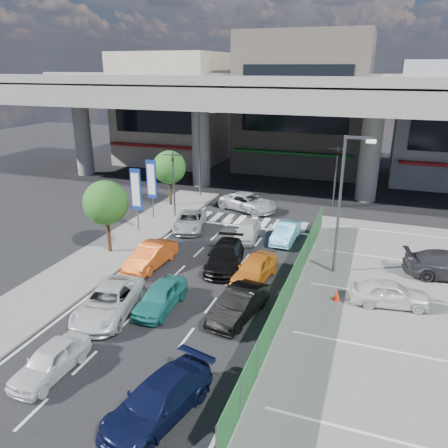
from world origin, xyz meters
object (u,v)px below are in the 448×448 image
at_px(minivan_navy_back, 158,400).
at_px(hatch_black_mid_right, 239,304).
at_px(street_lamp_left, 201,145).
at_px(signboard_far, 152,181).
at_px(sedan_black_mid, 225,256).
at_px(street_lamp_right, 344,194).
at_px(traffic_light_right, 337,162).
at_px(sedan_white_front_mid, 247,231).
at_px(kei_truck_front_right, 286,232).
at_px(tree_near, 106,203).
at_px(taxi_teal_mid, 161,296).
at_px(van_white_back_left, 50,361).
at_px(taxi_orange_left, 151,256).
at_px(taxi_orange_right, 255,269).
at_px(wagon_silver_front_left, 190,221).
at_px(signboard_near, 136,191).
at_px(parked_sedan_white, 390,293).
at_px(sedan_white_mid_left, 109,302).
at_px(tree_far, 169,167).
at_px(traffic_cone, 337,294).

height_order(minivan_navy_back, hatch_black_mid_right, hatch_black_mid_right).
relative_size(street_lamp_left, signboard_far, 1.70).
bearing_deg(sedan_black_mid, street_lamp_right, 3.37).
bearing_deg(traffic_light_right, minivan_navy_back, -96.21).
relative_size(hatch_black_mid_right, sedan_black_mid, 0.88).
distance_m(sedan_white_front_mid, kei_truck_front_right, 2.66).
bearing_deg(minivan_navy_back, street_lamp_right, 85.76).
distance_m(tree_near, taxi_teal_mid, 8.57).
bearing_deg(van_white_back_left, minivan_navy_back, -4.39).
bearing_deg(street_lamp_right, taxi_orange_left, -164.63).
xyz_separation_m(tree_near, hatch_black_mid_right, (10.26, -4.56, -2.70)).
relative_size(signboard_far, sedan_black_mid, 0.99).
height_order(taxi_orange_right, wagon_silver_front_left, taxi_orange_right).
distance_m(taxi_orange_left, sedan_black_mid, 4.47).
height_order(street_lamp_right, street_lamp_left, same).
distance_m(signboard_near, taxi_orange_right, 11.31).
distance_m(van_white_back_left, parked_sedan_white, 15.97).
bearing_deg(sedan_white_mid_left, parked_sedan_white, 12.67).
bearing_deg(tree_near, sedan_white_front_mid, 34.30).
relative_size(minivan_navy_back, parked_sedan_white, 1.20).
relative_size(taxi_teal_mid, hatch_black_mid_right, 0.93).
bearing_deg(van_white_back_left, sedan_white_mid_left, 96.54).
relative_size(tree_far, taxi_orange_left, 1.15).
height_order(street_lamp_right, sedan_white_mid_left, street_lamp_right).
relative_size(signboard_far, taxi_orange_left, 1.12).
bearing_deg(street_lamp_right, wagon_silver_front_left, 161.24).
height_order(street_lamp_left, van_white_back_left, street_lamp_left).
bearing_deg(sedan_white_front_mid, taxi_orange_left, -129.66).
relative_size(street_lamp_right, sedan_white_front_mid, 2.13).
bearing_deg(taxi_teal_mid, taxi_orange_left, 123.79).
distance_m(hatch_black_mid_right, sedan_white_front_mid, 10.14).
bearing_deg(taxi_orange_left, signboard_near, 131.28).
bearing_deg(sedan_white_front_mid, parked_sedan_white, -39.31).
relative_size(van_white_back_left, minivan_navy_back, 0.78).
relative_size(van_white_back_left, hatch_black_mid_right, 0.86).
relative_size(street_lamp_right, traffic_cone, 11.73).
bearing_deg(kei_truck_front_right, tree_far, 159.10).
relative_size(street_lamp_right, taxi_teal_mid, 2.05).
xyz_separation_m(tree_far, taxi_teal_mid, (7.14, -15.59, -2.72)).
bearing_deg(taxi_orange_left, traffic_cone, 1.56).
height_order(tree_near, parked_sedan_white, tree_near).
distance_m(signboard_far, sedan_white_front_mid, 8.83).
bearing_deg(wagon_silver_front_left, van_white_back_left, -99.58).
relative_size(sedan_white_mid_left, taxi_orange_left, 1.19).
xyz_separation_m(street_lamp_right, parked_sedan_white, (2.89, -3.00, -4.05)).
bearing_deg(tree_far, minivan_navy_back, -64.72).
height_order(traffic_light_right, sedan_white_front_mid, traffic_light_right).
relative_size(sedan_white_mid_left, wagon_silver_front_left, 1.11).
relative_size(traffic_light_right, taxi_orange_left, 1.24).
height_order(taxi_orange_right, sedan_white_front_mid, taxi_orange_right).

